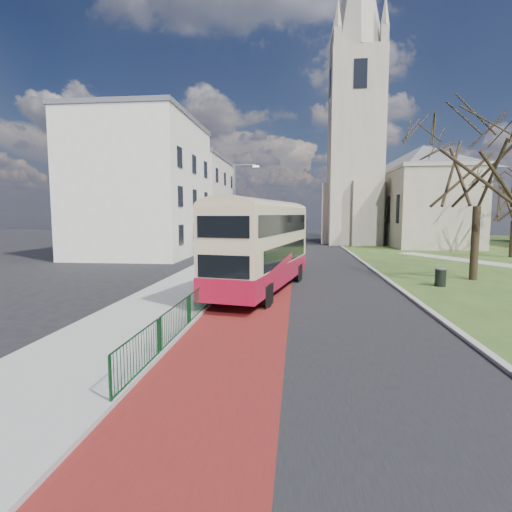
# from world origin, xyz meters

# --- Properties ---
(ground) EXTENTS (160.00, 160.00, 0.00)m
(ground) POSITION_xyz_m (0.00, 0.00, 0.00)
(ground) COLOR black
(ground) RESTS_ON ground
(road_carriageway) EXTENTS (9.00, 120.00, 0.01)m
(road_carriageway) POSITION_xyz_m (1.50, 20.00, 0.01)
(road_carriageway) COLOR black
(road_carriageway) RESTS_ON ground
(bus_lane) EXTENTS (3.40, 120.00, 0.01)m
(bus_lane) POSITION_xyz_m (-1.20, 20.00, 0.01)
(bus_lane) COLOR #591414
(bus_lane) RESTS_ON ground
(pavement_west) EXTENTS (4.00, 120.00, 0.12)m
(pavement_west) POSITION_xyz_m (-5.00, 20.00, 0.06)
(pavement_west) COLOR gray
(pavement_west) RESTS_ON ground
(kerb_west) EXTENTS (0.25, 120.00, 0.13)m
(kerb_west) POSITION_xyz_m (-3.00, 20.00, 0.07)
(kerb_west) COLOR #999993
(kerb_west) RESTS_ON ground
(kerb_east) EXTENTS (0.25, 80.00, 0.13)m
(kerb_east) POSITION_xyz_m (6.10, 22.00, 0.07)
(kerb_east) COLOR #999993
(kerb_east) RESTS_ON ground
(pedestrian_railing) EXTENTS (0.07, 24.00, 1.12)m
(pedestrian_railing) POSITION_xyz_m (-2.95, 4.00, 0.55)
(pedestrian_railing) COLOR #0C3819
(pedestrian_railing) RESTS_ON ground
(gothic_church) EXTENTS (16.38, 18.00, 40.00)m
(gothic_church) POSITION_xyz_m (12.56, 38.00, 13.13)
(gothic_church) COLOR gray
(gothic_church) RESTS_ON ground
(street_block_near) EXTENTS (10.30, 14.30, 13.00)m
(street_block_near) POSITION_xyz_m (-14.00, 22.00, 6.51)
(street_block_near) COLOR beige
(street_block_near) RESTS_ON ground
(street_block_far) EXTENTS (10.30, 16.30, 11.50)m
(street_block_far) POSITION_xyz_m (-14.00, 38.00, 5.76)
(street_block_far) COLOR beige
(street_block_far) RESTS_ON ground
(streetlamp) EXTENTS (2.13, 0.18, 8.00)m
(streetlamp) POSITION_xyz_m (-4.35, 18.00, 4.59)
(streetlamp) COLOR gray
(streetlamp) RESTS_ON pavement_west
(bus) EXTENTS (4.50, 10.93, 4.45)m
(bus) POSITION_xyz_m (-0.93, 4.50, 2.54)
(bus) COLOR maroon
(bus) RESTS_ON ground
(winter_tree_near) EXTENTS (9.45, 9.45, 11.21)m
(winter_tree_near) POSITION_xyz_m (11.23, 9.29, 7.81)
(winter_tree_near) COLOR black
(winter_tree_near) RESTS_ON grass_green
(litter_bin) EXTENTS (0.75, 0.75, 0.98)m
(litter_bin) POSITION_xyz_m (8.51, 6.80, 0.54)
(litter_bin) COLOR black
(litter_bin) RESTS_ON grass_green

